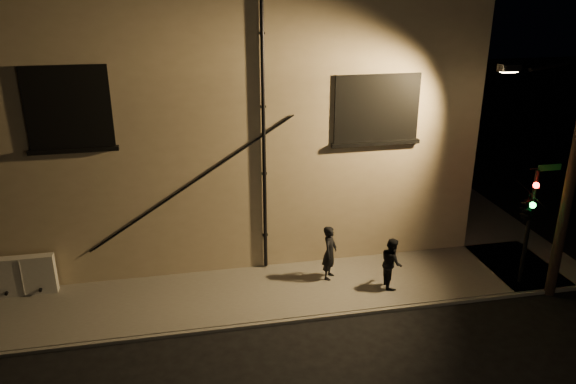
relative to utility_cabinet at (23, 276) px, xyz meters
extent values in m
plane|color=black|center=(8.81, -2.70, -0.70)|extent=(90.00, 90.00, 0.00)
cube|color=#5A5651|center=(5.81, -1.20, -0.64)|extent=(20.00, 3.00, 0.12)
cube|color=#5A5651|center=(15.31, 5.30, -0.64)|extent=(3.00, 16.00, 0.12)
cube|color=tan|center=(5.81, 6.30, 3.55)|extent=(16.00, 12.00, 8.50)
cube|color=black|center=(1.81, 0.28, 4.70)|extent=(2.20, 0.10, 2.20)
cube|color=black|center=(1.81, 0.29, 4.70)|extent=(1.98, 0.05, 1.98)
cube|color=black|center=(10.41, 0.28, 4.30)|extent=(2.60, 0.10, 2.00)
cube|color=#A5B28C|center=(10.41, 0.29, 4.30)|extent=(2.38, 0.05, 1.78)
cylinder|color=black|center=(7.01, 0.22, 3.61)|extent=(0.11, 0.11, 8.30)
cylinder|color=black|center=(4.81, 0.25, 2.30)|extent=(5.96, 0.04, 3.75)
cylinder|color=black|center=(4.93, 0.25, 2.36)|extent=(5.96, 0.04, 3.75)
cube|color=#B8B5AF|center=(0.00, 0.00, 0.00)|extent=(1.78, 0.30, 1.17)
imported|color=black|center=(8.78, -0.83, 0.25)|extent=(0.67, 0.73, 1.68)
imported|color=black|center=(10.41, -1.64, 0.17)|extent=(0.65, 0.80, 1.52)
cylinder|color=black|center=(14.27, -2.21, 1.18)|extent=(0.12, 0.12, 3.52)
imported|color=black|center=(14.05, -2.33, 1.92)|extent=(0.93, 2.17, 0.85)
sphere|color=#FF140C|center=(14.07, -2.51, 2.62)|extent=(0.17, 0.17, 0.17)
sphere|color=#14FF3F|center=(14.07, -2.51, 2.03)|extent=(0.17, 0.17, 0.17)
cube|color=#0C4C1E|center=(14.62, -2.21, 2.99)|extent=(0.70, 0.03, 0.18)
cylinder|color=black|center=(14.87, -2.81, 2.78)|extent=(0.29, 0.29, 6.97)
cylinder|color=black|center=(14.07, -2.26, 5.78)|extent=(1.77, 0.97, 0.10)
cube|color=black|center=(13.27, -1.71, 5.68)|extent=(0.55, 0.28, 0.18)
cube|color=#FFC672|center=(13.27, -1.71, 5.58)|extent=(0.42, 0.20, 0.04)
camera|label=1|loc=(4.60, -15.18, 7.95)|focal=35.00mm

